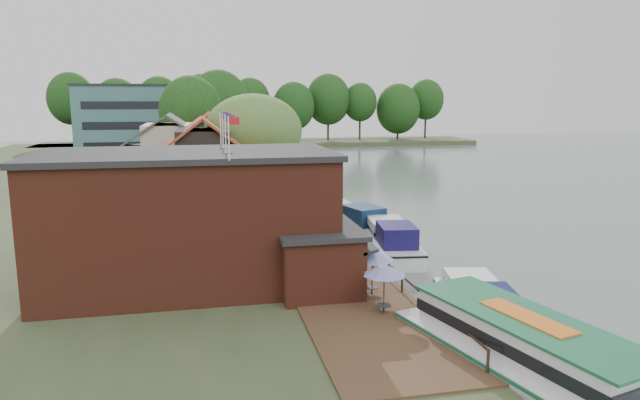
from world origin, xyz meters
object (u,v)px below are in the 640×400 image
umbrella_1 (372,272)px  pub (227,217)px  umbrella_0 (384,288)px  umbrella_3 (330,237)px  cruiser_1 (391,236)px  cottage_a (204,172)px  cruiser_2 (350,218)px  hotel_block (157,121)px  umbrella_4 (316,233)px  cruiser_0 (479,302)px  swan (502,343)px  umbrella_2 (328,251)px  cottage_b (170,160)px  willow (254,153)px  tour_boat (538,359)px  cottage_c (211,150)px  cruiser_3 (324,194)px  umbrella_5 (315,221)px

umbrella_1 → pub: bearing=150.7°
pub → umbrella_0: 9.77m
umbrella_3 → cruiser_1: size_ratio=0.23×
cottage_a → cruiser_2: (11.65, -1.27, -3.96)m
hotel_block → umbrella_4: (14.05, -66.00, -4.86)m
cruiser_0 → umbrella_0: bearing=-167.3°
swan → umbrella_2: bearing=121.4°
cottage_b → umbrella_1: 31.16m
cruiser_0 → cruiser_1: (0.10, 13.43, 0.09)m
pub → umbrella_2: bearing=5.1°
hotel_block → willow: hotel_block is taller
swan → cruiser_1: bearing=89.1°
umbrella_2 → umbrella_3: same height
cruiser_2 → swan: 22.78m
umbrella_2 → cruiser_0: bearing=-49.7°
umbrella_4 → umbrella_0: bearing=-86.0°
cottage_a → cruiser_0: (12.75, -21.52, -4.05)m
cottage_b → swan: cottage_b is taller
hotel_block → tour_boat: bearing=-77.5°
pub → cruiser_2: pub is taller
cruiser_1 → cottage_c: bearing=121.5°
tour_boat → pub: bearing=114.6°
pub → cruiser_1: bearing=30.2°
hotel_block → cottage_b: (4.00, -46.00, -1.90)m
umbrella_3 → cruiser_0: size_ratio=0.24×
umbrella_0 → umbrella_1: bearing=85.0°
umbrella_2 → cruiser_3: bearing=77.9°
umbrella_2 → cruiser_2: umbrella_2 is taller
umbrella_1 → tour_boat: umbrella_1 is taller
cruiser_2 → cottage_a: bearing=157.1°
hotel_block → umbrella_5: (14.70, -62.32, -4.86)m
pub → umbrella_5: pub is taller
umbrella_4 → tour_boat: (4.62, -18.14, -0.81)m
cottage_c → umbrella_1: (7.08, -37.97, -2.96)m
umbrella_4 → tour_boat: umbrella_4 is taller
willow → umbrella_0: willow is taller
umbrella_3 → umbrella_5: (0.02, 4.92, 0.00)m
cruiser_1 → umbrella_5: bearing=168.9°
hotel_block → umbrella_2: hotel_block is taller
umbrella_0 → umbrella_4: 11.58m
pub → umbrella_4: bearing=39.6°
willow → cruiser_1: bearing=-57.5°
umbrella_1 → cruiser_0: (4.67, -2.55, -1.08)m
cottage_a → umbrella_1: cottage_a is taller
pub → cottage_b: 25.33m
cottage_c → umbrella_0: cottage_c is taller
willow → cruiser_0: (8.25, -26.52, -5.01)m
cottage_c → tour_boat: bearing=-77.3°
willow → umbrella_1: size_ratio=4.39×
willow → umbrella_0: 27.05m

